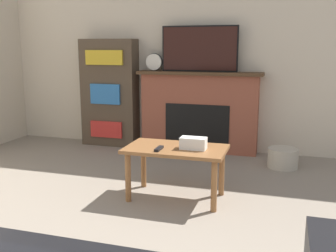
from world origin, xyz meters
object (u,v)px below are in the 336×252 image
object	(u,v)px
tv	(199,49)
storage_basket	(283,158)
coffee_table	(176,155)
bookshelf	(110,93)
fireplace	(199,111)

from	to	relation	value
tv	storage_basket	distance (m)	1.64
storage_basket	coffee_table	bearing A→B (deg)	-126.37
tv	bookshelf	distance (m)	1.35
fireplace	coffee_table	size ratio (longest dim) A/B	1.82
fireplace	bookshelf	distance (m)	1.24
bookshelf	tv	bearing A→B (deg)	0.10
coffee_table	bookshelf	size ratio (longest dim) A/B	0.61
storage_basket	tv	bearing A→B (deg)	158.16
tv	bookshelf	world-z (taller)	tv
tv	storage_basket	xyz separation A→B (m)	(1.06, -0.42, -1.18)
tv	bookshelf	bearing A→B (deg)	-179.90
bookshelf	storage_basket	size ratio (longest dim) A/B	4.27
bookshelf	coffee_table	bearing A→B (deg)	-49.68
tv	coffee_table	xyz separation A→B (m)	(0.16, -1.63, -0.90)
coffee_table	fireplace	bearing A→B (deg)	95.66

